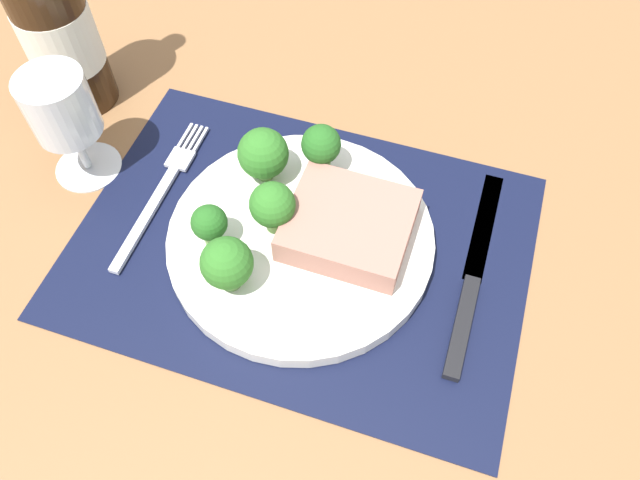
{
  "coord_description": "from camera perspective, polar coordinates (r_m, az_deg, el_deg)",
  "views": [
    {
      "loc": [
        11.6,
        -29.44,
        49.51
      ],
      "look_at": [
        1.91,
        -0.02,
        1.9
      ],
      "focal_mm": 34.54,
      "sensor_mm": 36.0,
      "label": 1
    }
  ],
  "objects": [
    {
      "name": "ground_plane",
      "position": [
        0.6,
        -1.72,
        -1.28
      ],
      "size": [
        140.0,
        110.0,
        3.0
      ],
      "primitive_type": "cube",
      "color": "brown"
    },
    {
      "name": "placemat",
      "position": [
        0.59,
        -1.76,
        -0.43
      ],
      "size": [
        42.51,
        30.63,
        0.3
      ],
      "primitive_type": "cube",
      "color": "black",
      "rests_on": "ground_plane"
    },
    {
      "name": "plate",
      "position": [
        0.58,
        -1.79,
        0.08
      ],
      "size": [
        24.94,
        24.94,
        1.6
      ],
      "primitive_type": "cylinder",
      "color": "silver",
      "rests_on": "placemat"
    },
    {
      "name": "steak",
      "position": [
        0.56,
        2.69,
        1.39
      ],
      "size": [
        11.25,
        10.09,
        2.96
      ],
      "primitive_type": "cube",
      "rotation": [
        0.0,
        0.0,
        -0.01
      ],
      "color": "#9E6B5B",
      "rests_on": "plate"
    },
    {
      "name": "broccoli_near_steak",
      "position": [
        0.55,
        -10.2,
        1.46
      ],
      "size": [
        3.29,
        3.29,
        4.71
      ],
      "color": "#6B994C",
      "rests_on": "plate"
    },
    {
      "name": "broccoli_center",
      "position": [
        0.59,
        -5.29,
        7.94
      ],
      "size": [
        4.92,
        4.92,
        5.77
      ],
      "color": "#5B8942",
      "rests_on": "plate"
    },
    {
      "name": "broccoli_back_left",
      "position": [
        0.52,
        -8.62,
        -2.19
      ],
      "size": [
        4.56,
        4.56,
        5.65
      ],
      "color": "#5B8942",
      "rests_on": "plate"
    },
    {
      "name": "broccoli_near_fork",
      "position": [
        0.55,
        -4.49,
        3.07
      ],
      "size": [
        4.19,
        4.19,
        5.7
      ],
      "color": "#6B994C",
      "rests_on": "plate"
    },
    {
      "name": "broccoli_front_edge",
      "position": [
        0.59,
        0.1,
        8.65
      ],
      "size": [
        3.83,
        3.83,
        5.73
      ],
      "color": "#5B8942",
      "rests_on": "plate"
    },
    {
      "name": "fork",
      "position": [
        0.64,
        -14.48,
        4.43
      ],
      "size": [
        2.4,
        19.2,
        0.5
      ],
      "rotation": [
        0.0,
        0.0,
        0.03
      ],
      "color": "silver",
      "rests_on": "placemat"
    },
    {
      "name": "knife",
      "position": [
        0.58,
        13.83,
        -4.0
      ],
      "size": [
        1.8,
        23.0,
        0.8
      ],
      "rotation": [
        0.0,
        0.0,
        -0.05
      ],
      "color": "black",
      "rests_on": "placemat"
    },
    {
      "name": "wine_bottle",
      "position": [
        0.7,
        -23.39,
        17.92
      ],
      "size": [
        7.56,
        7.56,
        29.05
      ],
      "color": "#331E0F",
      "rests_on": "ground_plane"
    },
    {
      "name": "wine_glass",
      "position": [
        0.63,
        -22.74,
        10.82
      ],
      "size": [
        6.75,
        6.75,
        12.03
      ],
      "color": "silver",
      "rests_on": "ground_plane"
    }
  ]
}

